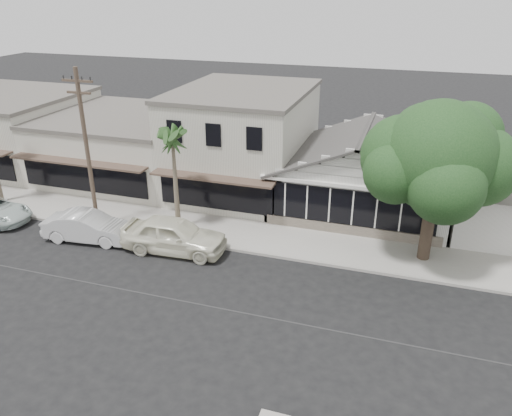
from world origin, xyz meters
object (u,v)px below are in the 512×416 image
(car_0, at_px, (174,235))
(utility_pole, at_px, (87,147))
(car_1, at_px, (88,227))
(shade_tree, at_px, (437,158))

(car_0, bearing_deg, utility_pole, 74.94)
(car_1, bearing_deg, car_0, -92.70)
(car_1, height_order, shade_tree, shade_tree)
(utility_pole, xyz_separation_m, car_0, (5.48, -1.18, -3.86))
(utility_pole, height_order, shade_tree, utility_pole)
(car_1, distance_m, shade_tree, 18.25)
(car_0, bearing_deg, car_1, 90.66)
(utility_pole, height_order, car_0, utility_pole)
(utility_pole, bearing_deg, car_0, -12.14)
(shade_tree, bearing_deg, car_1, -168.49)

